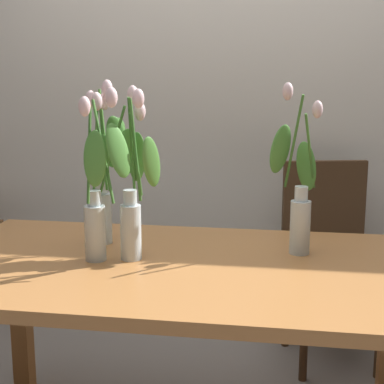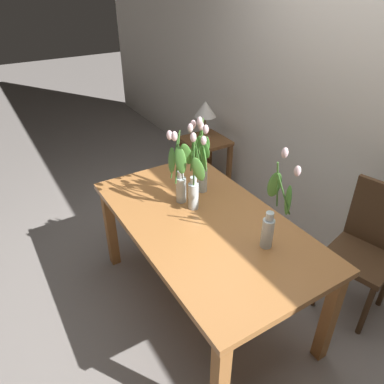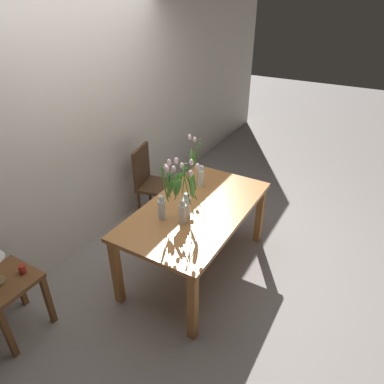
% 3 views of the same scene
% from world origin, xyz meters
% --- Properties ---
extents(room_wall_rear, '(9.00, 0.10, 2.70)m').
position_xyz_m(room_wall_rear, '(0.00, 1.32, 1.35)').
color(room_wall_rear, silver).
rests_on(room_wall_rear, ground).
extents(dining_table, '(1.60, 0.90, 0.74)m').
position_xyz_m(dining_table, '(0.00, 0.00, 0.65)').
color(dining_table, '#B7753D').
rests_on(dining_table, ground).
extents(tulip_vase_0, '(0.19, 0.17, 0.57)m').
position_xyz_m(tulip_vase_0, '(0.38, 0.19, 0.92)').
color(tulip_vase_0, silver).
rests_on(tulip_vase_0, dining_table).
extents(tulip_vase_1, '(0.15, 0.14, 0.58)m').
position_xyz_m(tulip_vase_1, '(-0.28, 0.15, 0.96)').
color(tulip_vase_1, silver).
rests_on(tulip_vase_1, dining_table).
extents(tulip_vase_2, '(0.18, 0.14, 0.56)m').
position_xyz_m(tulip_vase_2, '(-0.25, -0.04, 0.93)').
color(tulip_vase_2, silver).
rests_on(tulip_vase_2, dining_table).
extents(tulip_vase_3, '(0.25, 0.19, 0.56)m').
position_xyz_m(tulip_vase_3, '(-0.16, 0.03, 0.97)').
color(tulip_vase_3, silver).
rests_on(tulip_vase_3, dining_table).
extents(dining_chair, '(0.48, 0.48, 0.93)m').
position_xyz_m(dining_chair, '(0.54, 0.95, 0.52)').
color(dining_chair, '#4C331E').
rests_on(dining_chair, ground).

